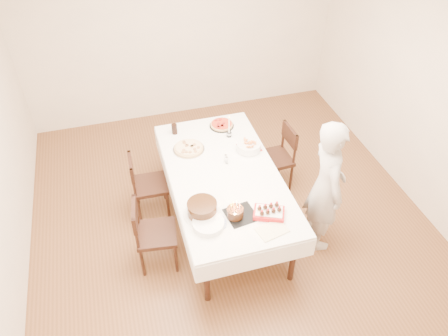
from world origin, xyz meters
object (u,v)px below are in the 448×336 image
object	(u,v)px
taper_candle	(229,126)
chair_right_savory	(274,159)
chair_left_dessert	(157,234)
pasta_bowl	(249,146)
dining_table	(224,199)
layer_cake	(202,209)
cola_glass	(174,129)
birthday_cake	(235,210)
strawberry_box	(269,212)
pizza_white	(189,148)
person	(326,186)
chair_left_savory	(150,185)
pizza_pepperoni	(222,125)

from	to	relation	value
taper_candle	chair_right_savory	bearing A→B (deg)	-18.67
chair_left_dessert	pasta_bowl	bearing A→B (deg)	-143.65
dining_table	layer_cake	world-z (taller)	layer_cake
pasta_bowl	cola_glass	bearing A→B (deg)	143.64
chair_right_savory	birthday_cake	size ratio (longest dim) A/B	5.31
pasta_bowl	birthday_cake	size ratio (longest dim) A/B	1.68
chair_left_dessert	strawberry_box	bearing A→B (deg)	169.03
chair_right_savory	pizza_white	world-z (taller)	chair_right_savory
cola_glass	pasta_bowl	bearing A→B (deg)	-36.36
cola_glass	layer_cake	distance (m)	1.37
taper_candle	cola_glass	world-z (taller)	taper_candle
person	strawberry_box	bearing A→B (deg)	111.90
pizza_white	chair_left_savory	bearing A→B (deg)	-169.92
layer_cake	birthday_cake	world-z (taller)	birthday_cake
chair_left_dessert	pizza_pepperoni	bearing A→B (deg)	-123.28
layer_cake	birthday_cake	size ratio (longest dim) A/B	2.27
chair_left_dessert	person	distance (m)	1.79
chair_right_savory	layer_cake	distance (m)	1.53
birthday_cake	strawberry_box	distance (m)	0.33
chair_right_savory	pizza_pepperoni	bearing A→B (deg)	141.28
pasta_bowl	cola_glass	distance (m)	0.92
cola_glass	strawberry_box	world-z (taller)	cola_glass
pizza_pepperoni	chair_left_savory	bearing A→B (deg)	-156.20
strawberry_box	birthday_cake	bearing A→B (deg)	167.14
person	layer_cake	size ratio (longest dim) A/B	4.28
chair_right_savory	chair_left_savory	world-z (taller)	chair_right_savory
chair_left_savory	strawberry_box	distance (m)	1.55
chair_left_savory	pasta_bowl	world-z (taller)	pasta_bowl
dining_table	chair_right_savory	bearing A→B (deg)	30.61
person	strawberry_box	size ratio (longest dim) A/B	5.38
cola_glass	dining_table	bearing A→B (deg)	-67.47
chair_right_savory	birthday_cake	xyz separation A→B (m)	(-0.83, -1.07, 0.41)
chair_right_savory	cola_glass	world-z (taller)	cola_glass
chair_right_savory	layer_cake	xyz separation A→B (m)	(-1.13, -0.95, 0.39)
person	pizza_white	world-z (taller)	person
taper_candle	layer_cake	xyz separation A→B (m)	(-0.60, -1.13, -0.07)
strawberry_box	pizza_pepperoni	bearing A→B (deg)	91.16
dining_table	cola_glass	distance (m)	1.03
dining_table	pizza_white	world-z (taller)	pizza_white
dining_table	pizza_pepperoni	size ratio (longest dim) A/B	7.27
person	taper_candle	bearing A→B (deg)	38.17
dining_table	pizza_white	bearing A→B (deg)	117.74
person	cola_glass	size ratio (longest dim) A/B	12.53
strawberry_box	dining_table	bearing A→B (deg)	109.76
person	birthday_cake	bearing A→B (deg)	103.24
chair_left_savory	layer_cake	xyz separation A→B (m)	(0.40, -0.92, 0.41)
pizza_white	taper_candle	xyz separation A→B (m)	(0.51, 0.12, 0.12)
pizza_pepperoni	taper_candle	size ratio (longest dim) A/B	1.02
chair_right_savory	person	world-z (taller)	person
person	chair_left_dessert	bearing A→B (deg)	91.28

